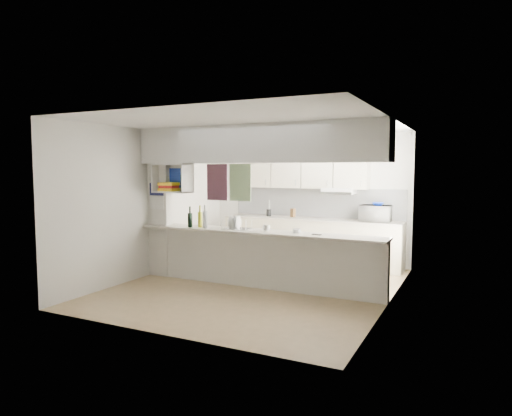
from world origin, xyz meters
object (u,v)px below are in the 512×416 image
Objects in this scene: microwave at (376,214)px; dish_rack at (237,224)px; bowl at (378,204)px; wine_bottles at (199,219)px.

microwave reaches higher than dish_rack.
dish_rack is (-1.82, -2.11, -0.06)m from microwave.
bowl is at bearing 41.56° from dish_rack.
bowl is 3.36m from wine_bottles.
wine_bottles is at bearing 179.94° from dish_rack.
microwave is at bearing 176.55° from bowl.
dish_rack is 1.21× the size of wine_bottles.
microwave is 1.18× the size of dish_rack.
dish_rack is at bearing 6.83° from wine_bottles.
microwave is at bearing 41.10° from wine_bottles.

